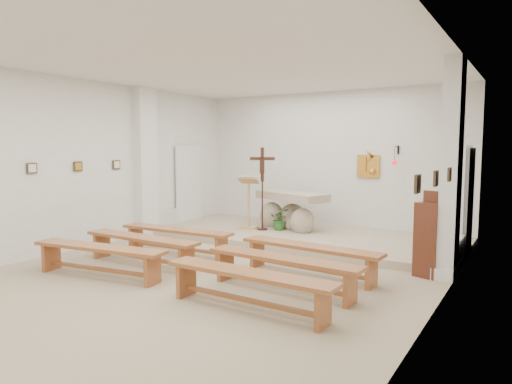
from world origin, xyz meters
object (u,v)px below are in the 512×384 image
Objects in this scene: bench_left_front at (176,235)px; bench_left_second at (141,243)px; crucifix_stand at (262,183)px; bench_right_front at (310,253)px; donation_pedestal at (430,239)px; lectern at (249,202)px; altar at (291,213)px; bench_right_third at (248,281)px; bench_right_second at (282,265)px; bench_left_third at (99,254)px.

bench_left_front is 1.01× the size of bench_left_second.
crucifix_stand reaches higher than bench_right_front.
donation_pedestal is 4.66m from bench_left_front.
lectern is 0.52× the size of bench_left_second.
crucifix_stand is 4.39m from donation_pedestal.
altar is 1.06m from lectern.
bench_right_front is at bearing 91.30° from bench_right_third.
crucifix_stand is at bearing 127.82° from bench_right_second.
donation_pedestal reaches higher than bench_right_third.
crucifix_stand reaches higher than bench_left_third.
bench_left_third is 1.01× the size of bench_right_third.
bench_left_front is 1.00× the size of bench_left_third.
altar is 1.03× the size of crucifix_stand.
bench_left_second is at bearing 163.48° from bench_right_third.
altar is 0.81× the size of bench_left_front.
bench_left_second is at bearing -118.30° from crucifix_stand.
bench_left_front is at bearing -121.07° from crucifix_stand.
bench_right_front and bench_left_third have the same top height.
bench_right_second is (1.93, -3.96, -0.13)m from altar.
crucifix_stand reaches higher than donation_pedestal.
bench_left_second is at bearing -83.58° from altar.
donation_pedestal is 0.57× the size of bench_right_front.
donation_pedestal is at bearing 61.43° from bench_right_third.
lectern reaches higher than bench_left_front.
altar reaches higher than bench_right_second.
donation_pedestal reaches higher than bench_left_front.
altar is at bearing 13.50° from lectern.
altar is at bearing 112.83° from bench_right_third.
lectern is 0.52× the size of bench_right_front.
lectern reaches higher than donation_pedestal.
bench_left_front is 3.03m from bench_right_second.
bench_right_front is (2.89, 0.00, 0.00)m from bench_left_front.
altar is at bearing 70.94° from bench_left_third.
crucifix_stand is 0.79× the size of bench_right_second.
bench_left_front is at bearing 164.86° from bench_right_second.
bench_left_third is at bearing -89.80° from bench_left_second.
bench_right_second and bench_left_third have the same top height.
bench_right_second is at bearing -67.48° from lectern.
crucifix_stand is (0.39, 0.00, 0.49)m from lectern.
donation_pedestal is at bearing 24.47° from bench_left_third.
bench_right_third is (0.00, -0.93, 0.00)m from bench_right_second.
donation_pedestal reaches higher than bench_left_third.
bench_right_second and bench_right_third have the same top height.
bench_left_third is at bearing -159.50° from bench_right_second.
crucifix_stand is at bearing 76.02° from bench_left_third.
lectern is 0.91× the size of donation_pedestal.
lectern is 0.52× the size of bench_right_second.
bench_right_front is (-1.66, -1.03, -0.23)m from donation_pedestal.
bench_left_third and bench_right_third have the same top height.
lectern is at bearing 88.93° from bench_left_second.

